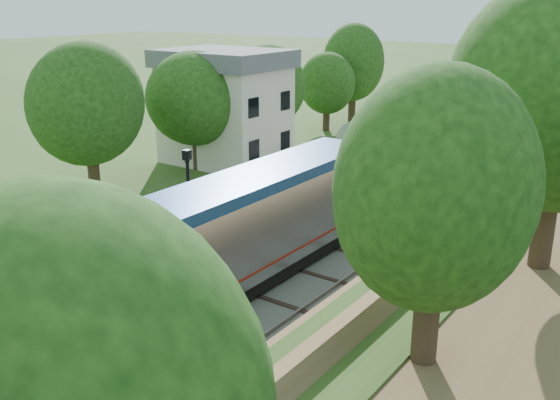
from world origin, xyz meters
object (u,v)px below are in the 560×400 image
Objects in this scene: station_building at (225,106)px; signal_farside at (473,175)px; signal_gantry at (555,77)px; lamppost_far at (189,209)px.

station_building reaches higher than signal_farside.
signal_gantry is at bearing 56.62° from station_building.
station_building is at bearing 162.38° from signal_farside.
signal_gantry is 31.65m from signal_farside.
station_building is at bearing -123.38° from signal_gantry.
signal_farside is (3.73, -31.41, -1.10)m from signal_gantry.
lamppost_far is (-5.99, -39.79, -2.29)m from signal_gantry.
signal_gantry reaches higher than lamppost_far.
lamppost_far is at bearing -54.69° from station_building.
signal_gantry is at bearing 81.45° from lamppost_far.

